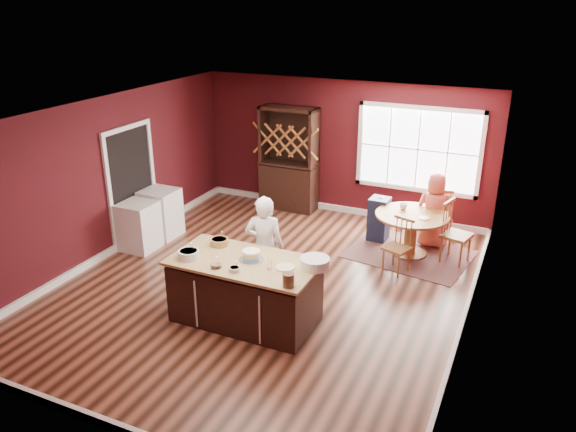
# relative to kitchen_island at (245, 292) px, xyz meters

# --- Properties ---
(room_shell) EXTENTS (7.00, 7.00, 7.00)m
(room_shell) POSITION_rel_kitchen_island_xyz_m (-0.19, 1.01, 0.91)
(room_shell) COLOR brown
(room_shell) RESTS_ON ground
(window) EXTENTS (2.36, 0.10, 1.66)m
(window) POSITION_rel_kitchen_island_xyz_m (1.31, 4.48, 1.06)
(window) COLOR white
(window) RESTS_ON room_shell
(doorway) EXTENTS (0.08, 1.26, 2.13)m
(doorway) POSITION_rel_kitchen_island_xyz_m (-3.16, 1.61, 0.59)
(doorway) COLOR white
(doorway) RESTS_ON room_shell
(kitchen_island) EXTENTS (2.01, 1.05, 0.92)m
(kitchen_island) POSITION_rel_kitchen_island_xyz_m (0.00, 0.00, 0.00)
(kitchen_island) COLOR black
(kitchen_island) RESTS_ON ground
(dining_table) EXTENTS (1.25, 1.25, 0.75)m
(dining_table) POSITION_rel_kitchen_island_xyz_m (1.59, 3.03, 0.10)
(dining_table) COLOR brown
(dining_table) RESTS_ON ground
(baker) EXTENTS (0.67, 0.54, 1.58)m
(baker) POSITION_rel_kitchen_island_xyz_m (-0.07, 0.73, 0.35)
(baker) COLOR silver
(baker) RESTS_ON ground
(layer_cake) EXTENTS (0.33, 0.33, 0.14)m
(layer_cake) POSITION_rel_kitchen_island_xyz_m (0.08, 0.05, 0.55)
(layer_cake) COLOR white
(layer_cake) RESTS_ON kitchen_island
(bowl_blue) EXTENTS (0.29, 0.29, 0.11)m
(bowl_blue) POSITION_rel_kitchen_island_xyz_m (-0.71, -0.25, 0.54)
(bowl_blue) COLOR white
(bowl_blue) RESTS_ON kitchen_island
(bowl_yellow) EXTENTS (0.26, 0.26, 0.10)m
(bowl_yellow) POSITION_rel_kitchen_island_xyz_m (-0.56, 0.28, 0.53)
(bowl_yellow) COLOR brown
(bowl_yellow) RESTS_ON kitchen_island
(bowl_pink) EXTENTS (0.15, 0.15, 0.05)m
(bowl_pink) POSITION_rel_kitchen_island_xyz_m (-0.23, -0.34, 0.51)
(bowl_pink) COLOR silver
(bowl_pink) RESTS_ON kitchen_island
(bowl_olive) EXTENTS (0.15, 0.15, 0.06)m
(bowl_olive) POSITION_rel_kitchen_island_xyz_m (0.03, -0.33, 0.51)
(bowl_olive) COLOR beige
(bowl_olive) RESTS_ON kitchen_island
(drinking_glass) EXTENTS (0.08, 0.08, 0.15)m
(drinking_glass) POSITION_rel_kitchen_island_xyz_m (0.42, -0.09, 0.56)
(drinking_glass) COLOR silver
(drinking_glass) RESTS_ON kitchen_island
(dinner_plate) EXTENTS (0.26, 0.26, 0.02)m
(dinner_plate) POSITION_rel_kitchen_island_xyz_m (0.59, 0.03, 0.49)
(dinner_plate) COLOR beige
(dinner_plate) RESTS_ON kitchen_island
(white_tub) EXTENTS (0.39, 0.39, 0.13)m
(white_tub) POSITION_rel_kitchen_island_xyz_m (0.94, 0.20, 0.55)
(white_tub) COLOR silver
(white_tub) RESTS_ON kitchen_island
(stoneware_crock) EXTENTS (0.15, 0.15, 0.18)m
(stoneware_crock) POSITION_rel_kitchen_island_xyz_m (0.83, -0.41, 0.57)
(stoneware_crock) COLOR brown
(stoneware_crock) RESTS_ON kitchen_island
(toy_figurine) EXTENTS (0.05, 0.05, 0.08)m
(toy_figurine) POSITION_rel_kitchen_island_xyz_m (0.77, -0.25, 0.52)
(toy_figurine) COLOR yellow
(toy_figurine) RESTS_ON kitchen_island
(rug) EXTENTS (2.22, 1.85, 0.01)m
(rug) POSITION_rel_kitchen_island_xyz_m (1.59, 3.03, -0.43)
(rug) COLOR brown
(rug) RESTS_ON ground
(chair_east) EXTENTS (0.53, 0.55, 1.08)m
(chair_east) POSITION_rel_kitchen_island_xyz_m (2.35, 3.05, 0.10)
(chair_east) COLOR brown
(chair_east) RESTS_ON ground
(chair_south) EXTENTS (0.49, 0.48, 0.92)m
(chair_south) POSITION_rel_kitchen_island_xyz_m (1.54, 2.29, 0.02)
(chair_south) COLOR brown
(chair_south) RESTS_ON ground
(chair_north) EXTENTS (0.54, 0.53, 1.07)m
(chair_north) POSITION_rel_kitchen_island_xyz_m (1.90, 3.80, 0.10)
(chair_north) COLOR brown
(chair_north) RESTS_ON ground
(seated_woman) EXTENTS (0.72, 0.52, 1.37)m
(seated_woman) POSITION_rel_kitchen_island_xyz_m (1.87, 3.56, 0.25)
(seated_woman) COLOR #C85748
(seated_woman) RESTS_ON ground
(high_chair) EXTENTS (0.36, 0.36, 0.85)m
(high_chair) POSITION_rel_kitchen_island_xyz_m (0.92, 3.41, -0.02)
(high_chair) COLOR #1D2340
(high_chair) RESTS_ON ground
(toddler) EXTENTS (0.18, 0.14, 0.26)m
(toddler) POSITION_rel_kitchen_island_xyz_m (0.84, 3.38, 0.37)
(toddler) COLOR #8CA5BF
(toddler) RESTS_ON high_chair
(table_plate) EXTENTS (0.19, 0.19, 0.01)m
(table_plate) POSITION_rel_kitchen_island_xyz_m (1.81, 2.93, 0.32)
(table_plate) COLOR beige
(table_plate) RESTS_ON dining_table
(table_cup) EXTENTS (0.14, 0.14, 0.10)m
(table_cup) POSITION_rel_kitchen_island_xyz_m (1.39, 3.22, 0.36)
(table_cup) COLOR white
(table_cup) RESTS_ON dining_table
(hutch) EXTENTS (1.17, 0.49, 2.14)m
(hutch) POSITION_rel_kitchen_island_xyz_m (-1.26, 4.23, 0.63)
(hutch) COLOR #412617
(hutch) RESTS_ON ground
(washer) EXTENTS (0.59, 0.57, 0.86)m
(washer) POSITION_rel_kitchen_island_xyz_m (-2.83, 1.29, -0.01)
(washer) COLOR silver
(washer) RESTS_ON ground
(dryer) EXTENTS (0.62, 0.60, 0.90)m
(dryer) POSITION_rel_kitchen_island_xyz_m (-2.83, 1.93, 0.01)
(dryer) COLOR white
(dryer) RESTS_ON ground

